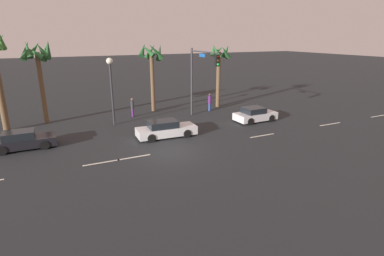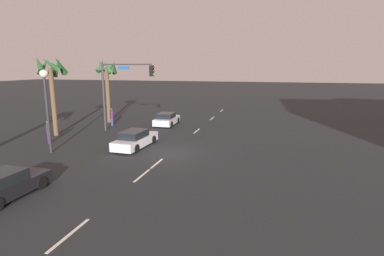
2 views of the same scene
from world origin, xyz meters
name	(u,v)px [view 1 (image 1 of 2)]	position (x,y,z in m)	size (l,w,h in m)	color
ground_plane	(169,151)	(0.00, 0.00, 0.00)	(220.00, 220.00, 0.00)	#232628
lane_stripe_2	(101,163)	(-4.58, 0.00, 0.01)	(2.28, 0.14, 0.01)	silver
lane_stripe_3	(134,157)	(-2.48, 0.00, 0.01)	(2.19, 0.14, 0.01)	silver
lane_stripe_4	(262,136)	(7.97, 0.00, 0.01)	(2.32, 0.14, 0.01)	silver
lane_stripe_5	(330,124)	(15.60, 0.00, 0.01)	(2.50, 0.14, 0.01)	silver
lane_stripe_6	(379,116)	(22.39, 0.00, 0.01)	(2.27, 0.14, 0.01)	silver
car_0	(255,115)	(10.08, 3.82, 0.61)	(3.98, 2.00, 1.32)	silver
car_1	(166,129)	(0.91, 3.07, 0.62)	(4.72, 1.96, 1.34)	silver
car_2	(23,141)	(-9.10, 4.93, 0.61)	(4.20, 1.82, 1.31)	black
traffic_signal	(200,72)	(5.78, 6.82, 4.45)	(0.33, 5.35, 6.55)	#38383D
streetlamp	(111,78)	(-2.04, 8.29, 4.15)	(0.56, 0.56, 5.89)	#2D2D33
pedestrian_0	(210,102)	(8.23, 9.24, 0.99)	(0.49, 0.49, 1.87)	#2D478C
pedestrian_1	(132,107)	(0.20, 10.32, 1.00)	(0.37, 0.37, 1.86)	#59266B
palm_tree_0	(38,59)	(-7.48, 11.69, 5.72)	(2.80, 2.35, 7.44)	brown
palm_tree_2	(152,60)	(2.83, 11.77, 5.30)	(2.57, 2.66, 7.10)	brown
palm_tree_3	(220,61)	(10.12, 10.59, 5.05)	(2.46, 2.56, 6.92)	brown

